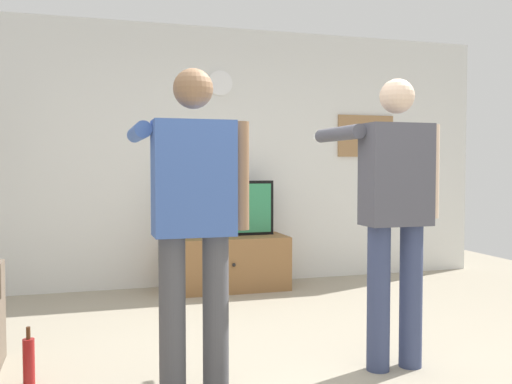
{
  "coord_description": "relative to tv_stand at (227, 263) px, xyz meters",
  "views": [
    {
      "loc": [
        -1.18,
        -2.93,
        1.25
      ],
      "look_at": [
        0.05,
        1.2,
        1.05
      ],
      "focal_mm": 39.7,
      "sensor_mm": 36.0,
      "label": 1
    }
  ],
  "objects": [
    {
      "name": "framed_picture",
      "position": [
        1.69,
        0.3,
        1.32
      ],
      "size": [
        0.68,
        0.04,
        0.47
      ],
      "primitive_type": "cube",
      "color": "#997047"
    },
    {
      "name": "back_wall",
      "position": [
        -0.16,
        0.35,
        1.08
      ],
      "size": [
        6.4,
        0.1,
        2.7
      ],
      "primitive_type": "cube",
      "color": "silver",
      "rests_on": "ground_plane"
    },
    {
      "name": "person_standing_nearer_couch",
      "position": [
        0.46,
        -2.47,
        0.74
      ],
      "size": [
        0.59,
        0.78,
        1.77
      ],
      "color": "#384266",
      "rests_on": "ground_plane"
    },
    {
      "name": "beverage_bottle",
      "position": [
        -1.68,
        -2.12,
        -0.13
      ],
      "size": [
        0.07,
        0.07,
        0.33
      ],
      "color": "maroon",
      "rests_on": "ground_plane"
    },
    {
      "name": "wall_clock",
      "position": [
        0.0,
        0.29,
        1.85
      ],
      "size": [
        0.26,
        0.03,
        0.26
      ],
      "primitive_type": "cylinder",
      "rotation": [
        1.57,
        0.0,
        0.0
      ],
      "color": "white"
    },
    {
      "name": "television",
      "position": [
        0.0,
        0.05,
        0.55
      ],
      "size": [
        1.0,
        0.07,
        0.56
      ],
      "color": "black",
      "rests_on": "tv_stand"
    },
    {
      "name": "tv_stand",
      "position": [
        0.0,
        0.0,
        0.0
      ],
      "size": [
        1.2,
        0.57,
        0.54
      ],
      "color": "olive",
      "rests_on": "ground_plane"
    },
    {
      "name": "person_standing_nearer_lamp",
      "position": [
        -0.81,
        -2.59,
        0.73
      ],
      "size": [
        0.6,
        0.78,
        1.75
      ],
      "color": "#4C4C51",
      "rests_on": "ground_plane"
    }
  ]
}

